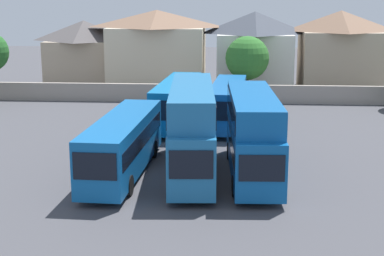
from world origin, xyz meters
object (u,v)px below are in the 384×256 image
Objects in this scene: house_terrace_left at (85,52)px; bus_3 at (253,130)px; bus_2 at (192,125)px; bus_5 at (228,102)px; bus_4 at (177,100)px; tree_right_of_lot at (247,58)px; house_terrace_centre at (157,48)px; bus_1 at (123,142)px; house_terrace_right at (254,50)px; house_terrace_far_right at (339,50)px.

bus_3 is at bearing -61.41° from house_terrace_left.
bus_2 is 1.09× the size of bus_5.
tree_right_of_lot reaches higher than bus_4.
house_terrace_centre is 12.18m from tree_right_of_lot.
bus_1 is at bearing -85.91° from house_terrace_centre.
house_terrace_right is at bearing -3.63° from house_terrace_left.
tree_right_of_lot is at bearing -23.04° from house_terrace_left.
bus_5 is at bearing -121.74° from house_terrace_far_right.
bus_1 is 7.50m from bus_3.
bus_3 is at bearing -92.02° from house_terrace_right.
bus_3 is at bearing 10.14° from bus_5.
house_terrace_left is 20.37m from tree_right_of_lot.
bus_4 is 1.37× the size of house_terrace_far_right.
house_terrace_right is at bearing 175.17° from bus_3.
house_terrace_far_right reaches higher than tree_right_of_lot.
bus_1 is 1.40× the size of house_terrace_left.
house_terrace_right reaches higher than bus_4.
bus_5 is 1.00× the size of house_terrace_centre.
house_terrace_right is at bearing 82.06° from tree_right_of_lot.
house_terrace_centre is 20.37m from house_terrace_far_right.
house_terrace_right reaches higher than bus_1.
house_terrace_centre reaches higher than house_terrace_right.
bus_5 is (-1.55, 13.22, -0.74)m from bus_3.
bus_5 is at bearing 158.53° from bus_1.
tree_right_of_lot is at bearing 167.96° from bus_2.
bus_1 is 36.02m from house_terrace_left.
bus_5 reaches higher than bus_1.
house_terrace_far_right is at bearing 143.49° from bus_4.
house_terrace_centre is at bearing -166.17° from bus_3.
bus_4 is (-5.64, 13.24, -0.67)m from bus_3.
bus_2 is 1.40× the size of house_terrace_left.
bus_5 is at bearing 92.79° from bus_4.
house_terrace_left is 1.36× the size of tree_right_of_lot.
bus_2 is 35.48m from house_terrace_far_right.
house_terrace_far_right reaches higher than bus_2.
house_terrace_left is 29.10m from house_terrace_far_right.
house_terrace_left is (-15.02, 33.77, 0.94)m from bus_2.
house_terrace_centre reaches higher than bus_1.
bus_1 is 27.44m from tree_right_of_lot.
house_terrace_centre is at bearing -7.18° from house_terrace_left.
bus_3 is (7.46, 0.23, 0.76)m from bus_1.
bus_3 is 1.32× the size of house_terrace_right.
bus_2 is 13.18m from bus_5.
house_terrace_left reaches higher than tree_right_of_lot.
house_terrace_left reaches higher than bus_3.
tree_right_of_lot is (7.68, 26.25, 2.21)m from bus_1.
bus_2 is at bearing 98.75° from bus_1.
house_terrace_left is at bearing 156.96° from tree_right_of_lot.
bus_2 reaches higher than bus_3.
bus_1 is 1.40× the size of house_terrace_right.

